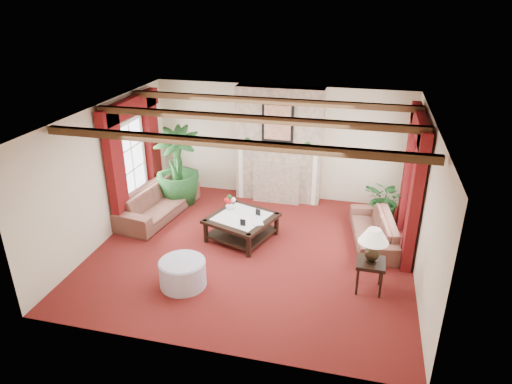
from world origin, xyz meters
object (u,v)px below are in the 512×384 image
(potted_palm, at_px, (178,183))
(ottoman, at_px, (183,273))
(coffee_table, at_px, (242,227))
(side_table, at_px, (369,275))
(sofa_left, at_px, (158,197))
(sofa_right, at_px, (374,226))

(potted_palm, distance_m, ottoman, 3.35)
(coffee_table, xyz_separation_m, side_table, (2.55, -1.17, 0.03))
(coffee_table, distance_m, ottoman, 1.88)
(side_table, distance_m, ottoman, 3.16)
(sofa_left, bearing_deg, sofa_right, -82.91)
(sofa_left, height_order, ottoman, sofa_left)
(sofa_right, relative_size, side_table, 3.54)
(potted_palm, height_order, ottoman, potted_palm)
(sofa_right, bearing_deg, sofa_left, -99.48)
(coffee_table, relative_size, ottoman, 1.49)
(coffee_table, height_order, side_table, side_table)
(side_table, bearing_deg, sofa_left, 159.55)
(sofa_left, distance_m, coffee_table, 2.17)
(sofa_right, height_order, coffee_table, sofa_right)
(ottoman, bearing_deg, sofa_left, 123.16)
(potted_palm, bearing_deg, sofa_left, -106.05)
(coffee_table, relative_size, side_table, 2.14)
(ottoman, bearing_deg, side_table, 11.44)
(potted_palm, xyz_separation_m, side_table, (4.43, -2.44, -0.24))
(potted_palm, relative_size, coffee_table, 1.66)
(potted_palm, xyz_separation_m, ottoman, (1.33, -3.06, -0.28))
(potted_palm, height_order, coffee_table, potted_palm)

